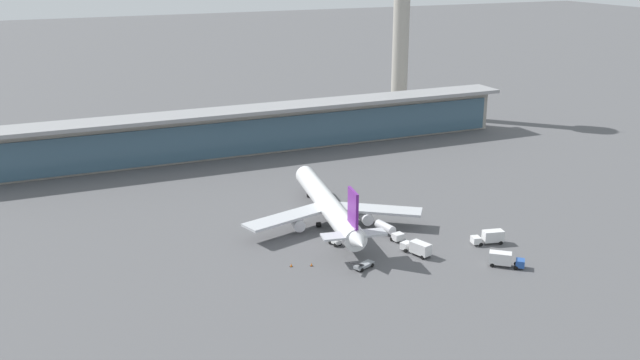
# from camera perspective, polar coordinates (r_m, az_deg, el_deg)

# --- Properties ---
(ground_plane) EXTENTS (1200.00, 1200.00, 0.00)m
(ground_plane) POSITION_cam_1_polar(r_m,az_deg,el_deg) (171.83, 2.50, -3.97)
(ground_plane) COLOR #515154
(airliner_on_stand) EXTENTS (43.46, 57.10, 15.25)m
(airliner_on_stand) POSITION_cam_1_polar(r_m,az_deg,el_deg) (173.72, 0.67, -2.01)
(airliner_on_stand) COLOR white
(airliner_on_stand) RESTS_ON ground
(service_truck_near_nose_grey) EXTENTS (6.79, 3.89, 2.70)m
(service_truck_near_nose_grey) POSITION_cam_1_polar(r_m,az_deg,el_deg) (151.64, 3.45, -6.73)
(service_truck_near_nose_grey) COLOR gray
(service_truck_near_nose_grey) RESTS_ON ground
(service_truck_under_wing_blue) EXTENTS (7.10, 6.41, 3.10)m
(service_truck_under_wing_blue) POSITION_cam_1_polar(r_m,az_deg,el_deg) (156.85, 14.34, -6.07)
(service_truck_under_wing_blue) COLOR #234C9E
(service_truck_under_wing_blue) RESTS_ON ground
(service_truck_mid_apron_white) EXTENTS (7.62, 3.80, 3.10)m
(service_truck_mid_apron_white) POSITION_cam_1_polar(r_m,az_deg,el_deg) (167.75, 13.26, -4.39)
(service_truck_mid_apron_white) COLOR silver
(service_truck_mid_apron_white) RESTS_ON ground
(service_truck_by_tail_white) EXTENTS (4.44, 7.65, 3.10)m
(service_truck_by_tail_white) POSITION_cam_1_polar(r_m,az_deg,el_deg) (158.99, 7.72, -5.32)
(service_truck_by_tail_white) COLOR silver
(service_truck_by_tail_white) RESTS_ON ground
(service_truck_on_taxiway_white) EXTENTS (2.26, 3.15, 2.05)m
(service_truck_on_taxiway_white) POSITION_cam_1_polar(r_m,az_deg,el_deg) (163.04, 1.20, -4.86)
(service_truck_on_taxiway_white) COLOR silver
(service_truck_on_taxiway_white) RESTS_ON ground
(service_truck_at_far_stand_white) EXTENTS (3.63, 8.84, 2.95)m
(service_truck_at_far_stand_white) POSITION_cam_1_polar(r_m,az_deg,el_deg) (168.18, 5.40, -3.91)
(service_truck_at_far_stand_white) COLOR silver
(service_truck_at_far_stand_white) RESTS_ON ground
(terminal_building) EXTENTS (183.60, 12.80, 15.20)m
(terminal_building) POSITION_cam_1_polar(r_m,az_deg,el_deg) (235.44, -5.47, 4.01)
(terminal_building) COLOR #9E998E
(terminal_building) RESTS_ON ground
(control_tower) EXTENTS (12.00, 12.00, 80.56)m
(control_tower) POSITION_cam_1_polar(r_m,az_deg,el_deg) (288.68, 6.50, 13.75)
(control_tower) COLOR #9E998E
(control_tower) RESTS_ON ground
(safety_cone_alpha) EXTENTS (0.62, 0.62, 0.70)m
(safety_cone_alpha) POSITION_cam_1_polar(r_m,az_deg,el_deg) (152.62, -2.29, -6.75)
(safety_cone_alpha) COLOR orange
(safety_cone_alpha) RESTS_ON ground
(safety_cone_bravo) EXTENTS (0.62, 0.62, 0.70)m
(safety_cone_bravo) POSITION_cam_1_polar(r_m,az_deg,el_deg) (166.78, 6.33, -4.64)
(safety_cone_bravo) COLOR orange
(safety_cone_bravo) RESTS_ON ground
(safety_cone_charlie) EXTENTS (0.62, 0.62, 0.70)m
(safety_cone_charlie) POSITION_cam_1_polar(r_m,az_deg,el_deg) (152.80, -0.67, -6.70)
(safety_cone_charlie) COLOR orange
(safety_cone_charlie) RESTS_ON ground
(safety_cone_delta) EXTENTS (0.62, 0.62, 0.70)m
(safety_cone_delta) POSITION_cam_1_polar(r_m,az_deg,el_deg) (164.78, 8.37, -5.02)
(safety_cone_delta) COLOR orange
(safety_cone_delta) RESTS_ON ground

